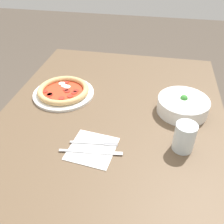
{
  "coord_description": "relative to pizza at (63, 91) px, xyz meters",
  "views": [
    {
      "loc": [
        0.85,
        0.16,
        1.41
      ],
      "look_at": [
        0.04,
        0.0,
        0.79
      ],
      "focal_mm": 40.0,
      "sensor_mm": 36.0,
      "label": 1
    }
  ],
  "objects": [
    {
      "name": "dining_table",
      "position": [
        0.07,
        0.25,
        -0.13
      ],
      "size": [
        1.14,
        0.94,
        0.77
      ],
      "color": "brown",
      "rests_on": "ground_plane"
    },
    {
      "name": "napkin",
      "position": [
        0.32,
        0.22,
        -0.02
      ],
      "size": [
        0.18,
        0.18,
        0.0
      ],
      "color": "white",
      "rests_on": "dining_table"
    },
    {
      "name": "fork",
      "position": [
        0.29,
        0.22,
        -0.01
      ],
      "size": [
        0.03,
        0.17,
        0.0
      ],
      "rotation": [
        0.0,
        0.0,
        1.69
      ],
      "color": "silver",
      "rests_on": "napkin"
    },
    {
      "name": "glass",
      "position": [
        0.25,
        0.53,
        0.04
      ],
      "size": [
        0.07,
        0.07,
        0.11
      ],
      "color": "silver",
      "rests_on": "dining_table"
    },
    {
      "name": "ground_plane",
      "position": [
        0.07,
        0.25,
        -0.78
      ],
      "size": [
        8.0,
        8.0,
        0.0
      ],
      "primitive_type": "plane",
      "color": "#4C4238"
    },
    {
      "name": "bowl",
      "position": [
        0.03,
        0.54,
        0.02
      ],
      "size": [
        0.21,
        0.21,
        0.08
      ],
      "color": "white",
      "rests_on": "dining_table"
    },
    {
      "name": "knife",
      "position": [
        0.34,
        0.21,
        -0.01
      ],
      "size": [
        0.04,
        0.22,
        0.01
      ],
      "rotation": [
        0.0,
        0.0,
        1.69
      ],
      "color": "silver",
      "rests_on": "napkin"
    },
    {
      "name": "pizza",
      "position": [
        0.0,
        0.0,
        0.0
      ],
      "size": [
        0.28,
        0.28,
        0.04
      ],
      "color": "white",
      "rests_on": "dining_table"
    }
  ]
}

